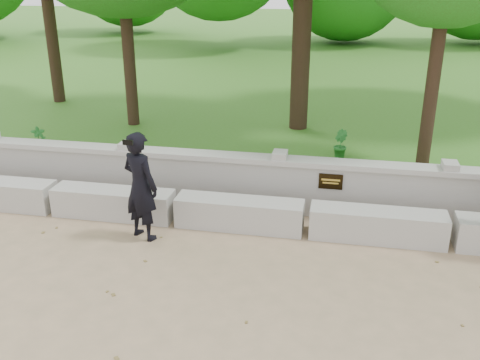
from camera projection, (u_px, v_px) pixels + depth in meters
The scene contains 7 objects.
ground at pixel (292, 308), 6.12m from camera, with size 80.00×80.00×0.00m, color tan.
lawn at pixel (334, 76), 18.85m from camera, with size 40.00×22.00×0.25m, color #3A701D.
concrete_bench at pixel (307, 219), 7.77m from camera, with size 11.90×0.45×0.45m.
parapet_wall at pixel (311, 186), 8.32m from camera, with size 12.50×0.35×0.90m.
man_main at pixel (140, 186), 7.46m from camera, with size 0.68×0.65×1.58m.
shrub_a at pixel (39, 140), 10.43m from camera, with size 0.28×0.19×0.52m, color #246C28.
shrub_b at pixel (340, 145), 10.10m from camera, with size 0.31×0.25×0.56m, color #246C28.
Camera 1 is at (0.41, -5.17, 3.60)m, focal length 40.00 mm.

